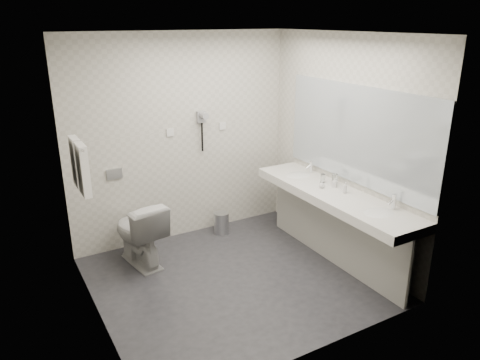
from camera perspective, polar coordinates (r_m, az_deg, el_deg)
floor at (r=5.00m, az=-0.65°, el=-12.23°), size 2.80×2.80×0.00m
ceiling at (r=4.25m, az=-0.78°, el=17.79°), size 2.80×2.80×0.00m
wall_back at (r=5.59m, az=-7.24°, el=5.09°), size 2.80×0.00×2.80m
wall_front at (r=3.46m, az=9.87°, el=-4.23°), size 2.80×0.00×2.80m
wall_left at (r=4.02m, az=-18.44°, el=-1.60°), size 0.00×2.60×2.60m
wall_right at (r=5.26m, az=12.75°, el=3.84°), size 0.00×2.60×2.60m
vanity_counter at (r=5.09m, az=11.57°, el=-1.97°), size 0.55×2.20×0.10m
vanity_panel at (r=5.27m, az=11.47°, el=-6.23°), size 0.03×2.15×0.75m
vanity_post_near at (r=4.66m, az=20.25°, el=-10.72°), size 0.06×0.06×0.75m
vanity_post_far at (r=6.03m, az=5.24°, el=-2.53°), size 0.06×0.06×0.75m
mirror at (r=5.06m, az=14.30°, el=5.45°), size 0.02×2.20×1.05m
basin_near at (r=4.65m, az=16.85°, el=-4.07°), size 0.40×0.31×0.05m
basin_far at (r=5.54m, az=7.21°, el=0.47°), size 0.40×0.31×0.05m
faucet_near at (r=4.75m, az=18.59°, el=-2.57°), size 0.04×0.04×0.15m
faucet_far at (r=5.63m, az=8.84°, el=1.66°), size 0.04×0.04×0.15m
soap_bottle_a at (r=5.20m, az=11.69°, el=-0.29°), size 0.07×0.07×0.11m
soap_bottle_b at (r=5.15m, az=10.14°, el=-0.54°), size 0.08×0.08×0.08m
soap_bottle_c at (r=5.04m, az=12.93°, el=-0.91°), size 0.06×0.06×0.12m
glass_left at (r=5.28m, az=11.71°, el=0.10°), size 0.08×0.08×0.12m
glass_right at (r=5.32m, az=10.26°, el=0.21°), size 0.07×0.07×0.10m
toilet at (r=5.24m, az=-12.48°, el=-6.38°), size 0.54×0.81×0.76m
flush_plate at (r=5.41m, az=-15.35°, el=0.72°), size 0.18×0.02×0.12m
pedal_bin at (r=5.93m, az=-2.31°, el=-5.42°), size 0.23×0.23×0.27m
bin_lid at (r=5.87m, az=-2.33°, el=-4.18°), size 0.19×0.19×0.02m
towel_rail at (r=4.45m, az=-19.74°, el=4.35°), size 0.02×0.62×0.02m
towel_near at (r=4.38m, az=-18.93°, el=1.20°), size 0.07×0.24×0.48m
towel_far at (r=4.65m, az=-19.64°, el=2.13°), size 0.07×0.24×0.48m
dryer_cradle at (r=5.61m, az=-4.86°, el=7.84°), size 0.10×0.04×0.14m
dryer_barrel at (r=5.54m, az=-4.56°, el=8.02°), size 0.08×0.14×0.08m
dryer_cord at (r=5.65m, az=-4.72°, el=5.33°), size 0.02×0.02×0.35m
switch_plate_a at (r=5.51m, az=-8.68°, el=5.86°), size 0.09×0.02×0.09m
switch_plate_b at (r=5.79m, az=-2.19°, el=6.73°), size 0.09×0.02×0.09m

